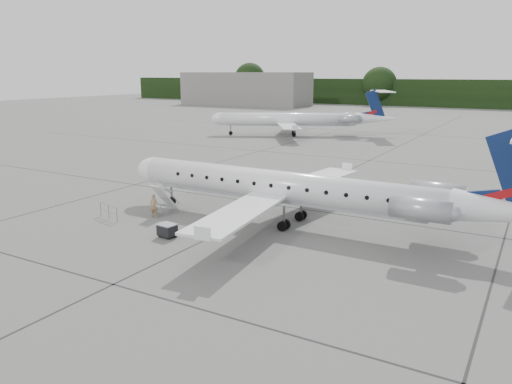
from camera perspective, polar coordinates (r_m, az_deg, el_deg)
The scene contains 9 objects.
ground at distance 30.24m, azimuth 4.56°, elevation -5.62°, with size 320.00×320.00×0.00m, color slate.
treeline at distance 156.45m, azimuth 25.90°, elevation 10.00°, with size 260.00×4.00×8.00m, color black.
terminal_building at distance 158.85m, azimuth -1.23°, elevation 11.72°, with size 40.00×14.00×10.00m, color slate.
main_regional_jet at distance 32.93m, azimuth 2.77°, elevation 2.38°, with size 27.66×19.91×7.09m, color white, non-canonical shape.
airstair at distance 36.29m, azimuth -10.37°, elevation -0.72°, with size 0.85×2.08×2.22m, color white, non-canonical shape.
passenger at distance 35.50m, azimuth -11.59°, elevation -1.57°, with size 0.60×0.40×1.65m, color #987753.
safety_railing at distance 36.01m, azimuth -16.50°, elevation -2.18°, with size 2.20×0.08×1.00m, color gray, non-canonical shape.
baggage_cart at distance 31.22m, azimuth -10.11°, elevation -4.31°, with size 1.04×0.84×0.90m, color black, non-canonical shape.
bg_regional_left at distance 80.92m, azimuth 3.67°, elevation 9.02°, with size 27.59×19.87×7.24m, color white, non-canonical shape.
Camera 1 is at (12.15, -25.87, 9.87)m, focal length 35.00 mm.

